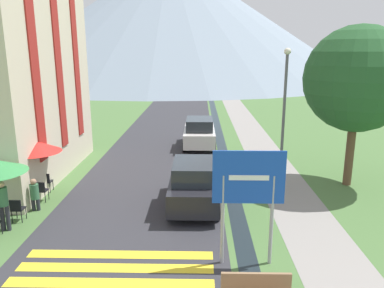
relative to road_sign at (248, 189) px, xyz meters
The scene contains 17 objects.
ground_plane 15.74m from the road_sign, 94.17° to the left, with size 160.00×160.00×0.00m, color #476B38.
road 25.90m from the road_sign, 98.10° to the left, with size 6.40×60.00×0.01m.
footpath 25.76m from the road_sign, 84.49° to the left, with size 2.20×60.00×0.01m.
drainage_channel 25.64m from the road_sign, 89.85° to the left, with size 0.60×60.00×0.00m.
crosswalk_marking 4.32m from the road_sign, 169.26° to the right, with size 5.44×2.54×0.01m.
mountain_distant 74.91m from the road_sign, 95.91° to the left, with size 78.30×78.30×25.21m.
road_sign is the anchor object (origin of this frame).
parked_car_near 4.46m from the road_sign, 111.09° to the left, with size 1.91×3.93×1.82m.
parked_car_far 13.28m from the road_sign, 95.82° to the left, with size 1.97×4.15×1.82m.
cafe_chair_middle 8.86m from the road_sign, 150.64° to the left, with size 0.40×0.40×0.85m.
cafe_chair_near_left 8.25m from the road_sign, 162.12° to the left, with size 0.40×0.40×0.85m.
cafe_chair_far_left 9.59m from the road_sign, 145.76° to the left, with size 0.40×0.40×0.85m.
cafe_umbrella_middle_red 9.13m from the road_sign, 149.05° to the left, with size 2.01×2.01×2.40m.
person_standing_terrace 8.08m from the road_sign, 166.74° to the left, with size 0.32×0.32×1.73m.
person_seated_far 8.38m from the road_sign, 155.17° to the left, with size 0.32×0.32×1.24m.
streetlamp 6.54m from the road_sign, 70.02° to the left, with size 0.28×0.28×5.96m.
tree_by_path 8.77m from the road_sign, 50.94° to the left, with size 4.48×4.48×6.93m.
Camera 1 is at (-0.18, -5.04, 5.84)m, focal length 35.00 mm.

